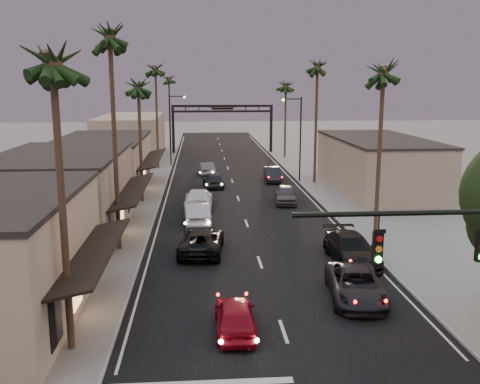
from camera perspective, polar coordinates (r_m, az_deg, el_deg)
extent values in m
plane|color=slate|center=(52.04, -0.44, 0.00)|extent=(200.00, 200.00, 0.00)
cube|color=black|center=(56.94, -0.78, 1.00)|extent=(14.00, 120.00, 0.02)
cube|color=slate|center=(64.01, -9.70, 2.05)|extent=(5.00, 92.00, 0.12)
cube|color=slate|center=(65.02, 7.23, 2.27)|extent=(5.00, 92.00, 0.12)
cube|color=gray|center=(38.86, -18.47, -0.40)|extent=(8.00, 14.00, 5.50)
cube|color=tan|center=(54.32, -14.43, 2.80)|extent=(8.00, 16.00, 5.00)
cube|color=gray|center=(76.84, -11.50, 5.75)|extent=(8.00, 20.00, 6.00)
cube|color=gray|center=(54.36, 14.46, 2.80)|extent=(8.00, 18.00, 5.00)
cylinder|color=black|center=(16.80, 19.82, -2.09)|extent=(8.40, 0.16, 0.16)
cube|color=black|center=(16.49, 14.46, -5.79)|extent=(0.28, 0.22, 1.00)
cube|color=black|center=(81.27, -7.14, 6.54)|extent=(0.40, 0.40, 7.00)
cube|color=black|center=(81.90, 3.33, 6.65)|extent=(0.40, 0.40, 7.00)
cube|color=black|center=(81.03, -1.90, 9.16)|extent=(15.20, 0.35, 0.35)
cube|color=black|center=(81.06, -1.90, 8.60)|extent=(15.20, 0.30, 0.30)
cube|color=beige|center=(81.02, -1.90, 8.88)|extent=(4.20, 0.12, 1.00)
cylinder|color=black|center=(57.19, 6.46, 5.53)|extent=(0.16, 0.16, 9.00)
cylinder|color=black|center=(56.73, 5.55, 9.85)|extent=(2.00, 0.12, 0.12)
sphere|color=#FFD899|center=(56.59, 4.64, 9.76)|extent=(0.30, 0.30, 0.30)
cylinder|color=black|center=(69.24, -7.46, 6.53)|extent=(0.16, 0.16, 9.00)
cylinder|color=black|center=(68.96, -6.71, 10.10)|extent=(2.00, 0.12, 0.12)
sphere|color=#FFD899|center=(68.93, -5.95, 10.04)|extent=(0.30, 0.30, 0.30)
cylinder|color=#38281C|center=(21.11, -18.38, -2.38)|extent=(0.28, 0.28, 11.00)
sphere|color=black|center=(20.59, -19.47, 14.34)|extent=(3.20, 3.20, 3.20)
cylinder|color=#38281C|center=(33.51, -13.20, 4.58)|extent=(0.28, 0.28, 13.00)
sphere|color=black|center=(33.45, -13.77, 16.74)|extent=(3.20, 3.20, 3.20)
cylinder|color=#38281C|center=(47.47, -10.57, 4.81)|extent=(0.28, 0.28, 10.00)
sphere|color=black|center=(47.17, -10.82, 11.58)|extent=(3.20, 3.20, 3.20)
cylinder|color=#38281C|center=(66.23, -8.85, 7.57)|extent=(0.28, 0.28, 12.00)
sphere|color=black|center=(66.13, -9.03, 13.28)|extent=(3.20, 3.20, 3.20)
cylinder|color=#38281C|center=(37.22, 14.62, 3.62)|extent=(0.28, 0.28, 11.00)
sphere|color=black|center=(36.93, 15.11, 13.03)|extent=(3.20, 3.20, 3.20)
cylinder|color=#38281C|center=(56.36, 8.09, 6.93)|extent=(0.28, 0.28, 12.00)
sphere|color=black|center=(56.24, 8.28, 13.65)|extent=(3.20, 3.20, 3.20)
cylinder|color=#38281C|center=(76.04, 4.85, 7.39)|extent=(0.28, 0.28, 10.00)
sphere|color=black|center=(75.85, 4.92, 11.62)|extent=(3.20, 3.20, 3.20)
cylinder|color=#38281C|center=(89.15, -7.51, 8.25)|extent=(0.28, 0.28, 11.00)
sphere|color=black|center=(89.03, -7.61, 12.17)|extent=(3.20, 3.20, 3.20)
imported|color=maroon|center=(23.17, -0.51, -13.07)|extent=(1.73, 4.22, 1.43)
imported|color=black|center=(33.40, -4.12, -5.20)|extent=(3.10, 5.81, 1.55)
imported|color=#AFB0B5|center=(40.03, -4.61, -2.30)|extent=(2.09, 5.22, 1.69)
imported|color=white|center=(45.39, -4.44, -0.69)|extent=(2.49, 5.68, 1.62)
imported|color=black|center=(54.46, -2.85, 1.33)|extent=(2.35, 4.72, 1.54)
imported|color=#525257|center=(61.69, -3.62, 2.49)|extent=(2.14, 4.67, 1.48)
imported|color=black|center=(26.95, 12.25, -9.63)|extent=(3.14, 5.72, 1.52)
imported|color=black|center=(32.28, 11.79, -5.94)|extent=(2.54, 5.76, 1.64)
imported|color=#444348|center=(47.24, 4.91, -0.26)|extent=(2.37, 4.75, 1.55)
imported|color=black|center=(57.71, 3.47, 1.89)|extent=(1.83, 4.69, 1.52)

